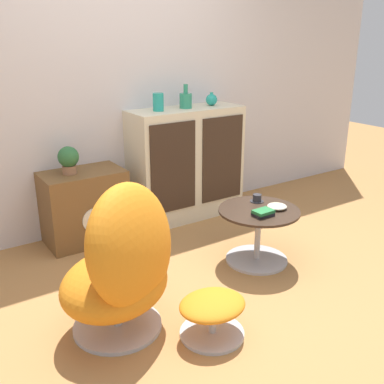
% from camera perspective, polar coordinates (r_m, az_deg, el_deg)
% --- Properties ---
extents(ground_plane, '(12.00, 12.00, 0.00)m').
position_cam_1_polar(ground_plane, '(3.08, 2.95, -13.01)').
color(ground_plane, '#A87542').
extents(wall_back, '(6.40, 0.06, 2.60)m').
position_cam_1_polar(wall_back, '(3.95, -10.47, 14.02)').
color(wall_back, silver).
rests_on(wall_back, ground_plane).
extents(sideboard, '(1.06, 0.42, 1.03)m').
position_cam_1_polar(sideboard, '(4.17, -0.73, 3.63)').
color(sideboard, beige).
rests_on(sideboard, ground_plane).
extents(tv_console, '(0.65, 0.41, 0.60)m').
position_cam_1_polar(tv_console, '(3.82, -13.48, -1.82)').
color(tv_console, brown).
rests_on(tv_console, ground_plane).
extents(egg_chair, '(0.91, 0.89, 0.94)m').
position_cam_1_polar(egg_chair, '(2.57, -8.74, -9.22)').
color(egg_chair, '#B7B7BC').
rests_on(egg_chair, ground_plane).
extents(ottoman, '(0.40, 0.38, 0.25)m').
position_cam_1_polar(ottoman, '(2.65, 2.60, -14.80)').
color(ottoman, '#B7B7BC').
rests_on(ottoman, ground_plane).
extents(coffee_table, '(0.61, 0.61, 0.42)m').
position_cam_1_polar(coffee_table, '(3.43, 8.37, -4.92)').
color(coffee_table, '#B7B7BC').
rests_on(coffee_table, ground_plane).
extents(vase_leftmost, '(0.09, 0.09, 0.15)m').
position_cam_1_polar(vase_leftmost, '(3.91, -4.31, 11.32)').
color(vase_leftmost, teal).
rests_on(vase_leftmost, sideboard).
extents(vase_inner_left, '(0.11, 0.11, 0.21)m').
position_cam_1_polar(vase_inner_left, '(4.06, -0.81, 11.61)').
color(vase_inner_left, '#2D8E6B').
rests_on(vase_inner_left, sideboard).
extents(vase_inner_right, '(0.11, 0.11, 0.12)m').
position_cam_1_polar(vase_inner_right, '(4.22, 2.49, 11.64)').
color(vase_inner_right, teal).
rests_on(vase_inner_right, sideboard).
extents(potted_plant, '(0.16, 0.16, 0.22)m').
position_cam_1_polar(potted_plant, '(3.66, -15.41, 4.08)').
color(potted_plant, '#996B4C').
rests_on(potted_plant, tv_console).
extents(teacup, '(0.11, 0.11, 0.06)m').
position_cam_1_polar(teacup, '(3.51, 8.25, -0.85)').
color(teacup, '#2D2D33').
rests_on(teacup, coffee_table).
extents(book_stack, '(0.15, 0.11, 0.04)m').
position_cam_1_polar(book_stack, '(3.25, 9.02, -2.63)').
color(book_stack, black).
rests_on(book_stack, coffee_table).
extents(bowl, '(0.15, 0.15, 0.04)m').
position_cam_1_polar(bowl, '(3.40, 10.74, -1.81)').
color(bowl, beige).
rests_on(bowl, coffee_table).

